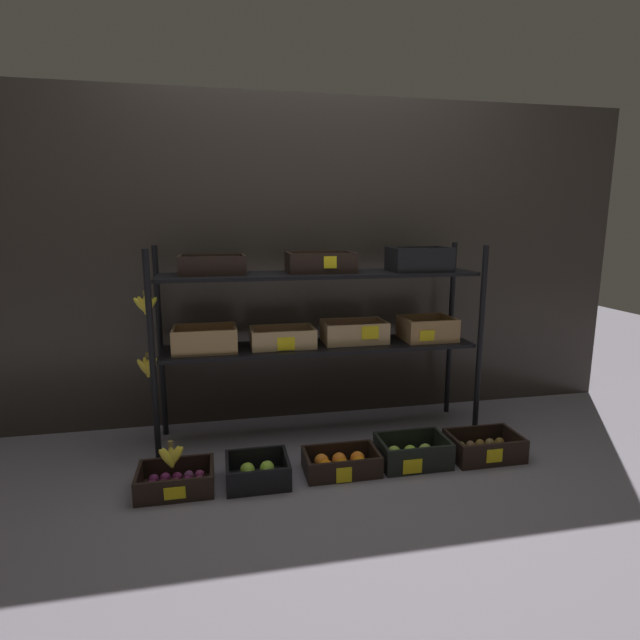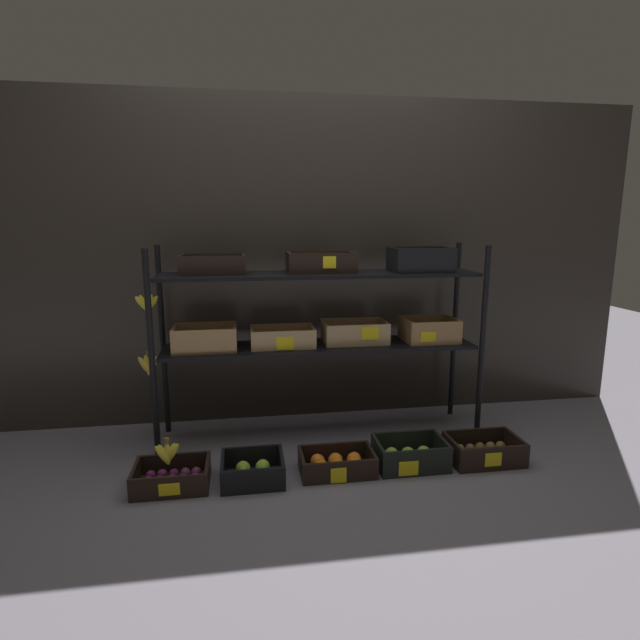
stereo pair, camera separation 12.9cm
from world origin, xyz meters
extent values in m
plane|color=slate|center=(0.00, 0.00, 0.00)|extent=(10.00, 10.00, 0.00)
cube|color=#2D2823|center=(0.00, 0.39, 0.99)|extent=(4.19, 0.12, 1.98)
cylinder|color=black|center=(-0.90, -0.19, 0.56)|extent=(0.03, 0.03, 1.11)
cylinder|color=black|center=(0.90, -0.19, 0.56)|extent=(0.03, 0.03, 1.11)
cylinder|color=black|center=(-0.90, 0.19, 0.56)|extent=(0.03, 0.03, 1.11)
cylinder|color=black|center=(0.90, 0.19, 0.56)|extent=(0.03, 0.03, 1.11)
cube|color=black|center=(0.00, 0.00, 0.54)|extent=(1.76, 0.34, 0.02)
cube|color=black|center=(0.00, 0.00, 0.95)|extent=(1.76, 0.34, 0.02)
cube|color=tan|center=(-0.64, 0.00, 0.55)|extent=(0.34, 0.24, 0.01)
cube|color=tan|center=(-0.64, -0.11, 0.62)|extent=(0.34, 0.02, 0.12)
cube|color=tan|center=(-0.64, 0.11, 0.62)|extent=(0.34, 0.02, 0.12)
cube|color=tan|center=(-0.80, 0.00, 0.62)|extent=(0.02, 0.20, 0.12)
cube|color=tan|center=(-0.48, 0.00, 0.62)|extent=(0.02, 0.20, 0.12)
sphere|color=orange|center=(-0.72, -0.04, 0.60)|extent=(0.07, 0.07, 0.07)
sphere|color=orange|center=(-0.64, -0.04, 0.60)|extent=(0.07, 0.07, 0.07)
sphere|color=orange|center=(-0.56, -0.03, 0.60)|extent=(0.07, 0.07, 0.07)
sphere|color=orange|center=(-0.72, 0.03, 0.60)|extent=(0.07, 0.07, 0.07)
sphere|color=orange|center=(-0.64, 0.03, 0.60)|extent=(0.07, 0.07, 0.07)
sphere|color=orange|center=(-0.57, 0.03, 0.60)|extent=(0.07, 0.07, 0.07)
cube|color=tan|center=(-0.21, 0.01, 0.55)|extent=(0.36, 0.22, 0.01)
cube|color=tan|center=(-0.21, -0.09, 0.61)|extent=(0.36, 0.02, 0.10)
cube|color=tan|center=(-0.21, 0.12, 0.61)|extent=(0.36, 0.02, 0.10)
cube|color=tan|center=(-0.38, 0.01, 0.61)|extent=(0.02, 0.19, 0.10)
cube|color=tan|center=(-0.04, 0.01, 0.61)|extent=(0.02, 0.19, 0.10)
sphere|color=orange|center=(-0.31, -0.02, 0.59)|extent=(0.06, 0.06, 0.06)
sphere|color=orange|center=(-0.24, -0.03, 0.59)|extent=(0.06, 0.06, 0.06)
sphere|color=orange|center=(-0.18, -0.02, 0.59)|extent=(0.06, 0.06, 0.06)
sphere|color=orange|center=(-0.11, -0.03, 0.59)|extent=(0.06, 0.06, 0.06)
sphere|color=orange|center=(-0.31, 0.04, 0.59)|extent=(0.06, 0.06, 0.06)
sphere|color=orange|center=(-0.25, 0.04, 0.59)|extent=(0.06, 0.06, 0.06)
sphere|color=orange|center=(-0.18, 0.04, 0.59)|extent=(0.06, 0.06, 0.06)
sphere|color=orange|center=(-0.11, 0.04, 0.59)|extent=(0.06, 0.06, 0.06)
cube|color=yellow|center=(-0.21, -0.10, 0.59)|extent=(0.10, 0.01, 0.08)
cube|color=tan|center=(0.21, 0.03, 0.55)|extent=(0.37, 0.23, 0.01)
cube|color=tan|center=(0.21, -0.07, 0.62)|extent=(0.37, 0.02, 0.11)
cube|color=tan|center=(0.21, 0.14, 0.62)|extent=(0.37, 0.02, 0.11)
cube|color=tan|center=(0.03, 0.03, 0.62)|extent=(0.02, 0.19, 0.11)
cube|color=tan|center=(0.39, 0.03, 0.62)|extent=(0.02, 0.19, 0.11)
sphere|color=red|center=(0.12, 0.00, 0.60)|extent=(0.07, 0.07, 0.07)
sphere|color=red|center=(0.21, 0.01, 0.60)|extent=(0.07, 0.07, 0.07)
sphere|color=red|center=(0.30, 0.00, 0.60)|extent=(0.07, 0.07, 0.07)
sphere|color=red|center=(0.12, 0.07, 0.60)|extent=(0.07, 0.07, 0.07)
sphere|color=red|center=(0.21, 0.06, 0.60)|extent=(0.07, 0.07, 0.07)
sphere|color=red|center=(0.30, 0.07, 0.60)|extent=(0.07, 0.07, 0.07)
cube|color=yellow|center=(0.27, -0.08, 0.62)|extent=(0.10, 0.01, 0.08)
cube|color=#A87F51|center=(0.66, 0.01, 0.55)|extent=(0.30, 0.25, 0.01)
cube|color=#A87F51|center=(0.66, -0.11, 0.62)|extent=(0.30, 0.02, 0.12)
cube|color=#A87F51|center=(0.66, 0.13, 0.62)|extent=(0.30, 0.02, 0.12)
cube|color=#A87F51|center=(0.51, 0.01, 0.62)|extent=(0.02, 0.22, 0.12)
cube|color=#A87F51|center=(0.80, 0.01, 0.62)|extent=(0.02, 0.22, 0.12)
ellipsoid|color=yellow|center=(0.58, -0.03, 0.60)|extent=(0.06, 0.06, 0.08)
ellipsoid|color=yellow|center=(0.65, -0.03, 0.60)|extent=(0.06, 0.06, 0.08)
ellipsoid|color=yellow|center=(0.72, -0.03, 0.60)|extent=(0.06, 0.06, 0.08)
ellipsoid|color=yellow|center=(0.59, 0.05, 0.60)|extent=(0.06, 0.06, 0.08)
ellipsoid|color=yellow|center=(0.66, 0.05, 0.60)|extent=(0.06, 0.06, 0.08)
ellipsoid|color=yellow|center=(0.72, 0.05, 0.60)|extent=(0.06, 0.06, 0.08)
cube|color=yellow|center=(0.60, -0.12, 0.60)|extent=(0.09, 0.01, 0.06)
cube|color=black|center=(-0.58, 0.04, 0.97)|extent=(0.35, 0.25, 0.01)
cube|color=black|center=(-0.58, -0.07, 1.02)|extent=(0.35, 0.02, 0.09)
cube|color=black|center=(-0.58, 0.16, 1.02)|extent=(0.35, 0.02, 0.09)
cube|color=black|center=(-0.75, 0.04, 1.02)|extent=(0.02, 0.21, 0.09)
cube|color=black|center=(-0.42, 0.04, 1.02)|extent=(0.02, 0.21, 0.09)
ellipsoid|color=brown|center=(-0.69, 0.00, 1.01)|extent=(0.05, 0.05, 0.07)
ellipsoid|color=brown|center=(-0.62, 0.00, 1.01)|extent=(0.05, 0.05, 0.07)
ellipsoid|color=brown|center=(-0.55, 0.00, 1.01)|extent=(0.05, 0.05, 0.07)
ellipsoid|color=brown|center=(-0.48, 0.00, 1.01)|extent=(0.05, 0.05, 0.07)
ellipsoid|color=brown|center=(-0.68, 0.09, 1.01)|extent=(0.05, 0.05, 0.07)
ellipsoid|color=brown|center=(-0.62, 0.08, 1.01)|extent=(0.05, 0.05, 0.07)
ellipsoid|color=brown|center=(-0.55, 0.09, 1.01)|extent=(0.05, 0.05, 0.07)
ellipsoid|color=brown|center=(-0.48, 0.08, 1.01)|extent=(0.05, 0.05, 0.07)
cube|color=black|center=(0.01, 0.03, 0.97)|extent=(0.37, 0.24, 0.01)
cube|color=black|center=(0.01, -0.09, 1.02)|extent=(0.37, 0.02, 0.10)
cube|color=black|center=(0.01, 0.14, 1.02)|extent=(0.37, 0.02, 0.10)
cube|color=black|center=(-0.17, 0.03, 1.02)|extent=(0.02, 0.20, 0.10)
cube|color=black|center=(0.19, 0.03, 1.02)|extent=(0.02, 0.20, 0.10)
sphere|color=gold|center=(-0.08, 0.00, 1.01)|extent=(0.07, 0.07, 0.07)
sphere|color=#D5B457|center=(0.01, -0.01, 1.01)|extent=(0.07, 0.07, 0.07)
sphere|color=#DEB357|center=(0.10, -0.01, 1.01)|extent=(0.07, 0.07, 0.07)
sphere|color=gold|center=(-0.08, 0.06, 1.01)|extent=(0.07, 0.07, 0.07)
sphere|color=#E7B453|center=(0.01, 0.06, 1.01)|extent=(0.07, 0.07, 0.07)
sphere|color=#DFC455|center=(0.10, 0.05, 1.01)|extent=(0.07, 0.07, 0.07)
cube|color=yellow|center=(0.04, -0.10, 1.03)|extent=(0.07, 0.01, 0.06)
cube|color=black|center=(0.57, -0.02, 0.97)|extent=(0.34, 0.23, 0.01)
cube|color=black|center=(0.57, -0.13, 1.04)|extent=(0.34, 0.02, 0.12)
cube|color=black|center=(0.57, 0.08, 1.04)|extent=(0.34, 0.02, 0.12)
cube|color=black|center=(0.41, -0.02, 1.04)|extent=(0.02, 0.20, 0.12)
cube|color=black|center=(0.74, -0.02, 1.04)|extent=(0.02, 0.20, 0.12)
ellipsoid|color=#ADBB5A|center=(0.50, -0.06, 1.02)|extent=(0.07, 0.07, 0.09)
ellipsoid|color=tan|center=(0.57, -0.06, 1.02)|extent=(0.07, 0.07, 0.09)
ellipsoid|color=#AFB253|center=(0.65, -0.06, 1.02)|extent=(0.07, 0.07, 0.09)
ellipsoid|color=gold|center=(0.49, 0.01, 1.02)|extent=(0.07, 0.07, 0.09)
ellipsoid|color=#ABB755|center=(0.57, 0.01, 1.02)|extent=(0.07, 0.07, 0.09)
ellipsoid|color=tan|center=(0.65, 0.00, 1.02)|extent=(0.07, 0.07, 0.09)
cylinder|color=brown|center=(-0.94, -0.06, 0.56)|extent=(0.02, 0.02, 0.02)
ellipsoid|color=gold|center=(-0.96, -0.07, 0.49)|extent=(0.09, 0.03, 0.11)
ellipsoid|color=yellow|center=(-0.94, -0.05, 0.49)|extent=(0.05, 0.03, 0.12)
ellipsoid|color=yellow|center=(-0.93, -0.07, 0.49)|extent=(0.05, 0.03, 0.12)
ellipsoid|color=yellow|center=(-0.92, -0.07, 0.49)|extent=(0.09, 0.03, 0.11)
cylinder|color=brown|center=(-0.94, 0.00, 0.87)|extent=(0.02, 0.02, 0.02)
ellipsoid|color=yellow|center=(-0.96, 0.00, 0.81)|extent=(0.09, 0.03, 0.10)
ellipsoid|color=yellow|center=(-0.95, 0.00, 0.81)|extent=(0.07, 0.03, 0.11)
ellipsoid|color=yellow|center=(-0.94, 0.00, 0.81)|extent=(0.03, 0.03, 0.11)
ellipsoid|color=yellow|center=(-0.93, 0.00, 0.81)|extent=(0.06, 0.03, 0.11)
ellipsoid|color=yellow|center=(-0.91, 0.01, 0.81)|extent=(0.09, 0.03, 0.10)
cube|color=black|center=(-0.79, -0.48, 0.01)|extent=(0.35, 0.25, 0.01)
cube|color=black|center=(-0.79, -0.59, 0.06)|extent=(0.35, 0.02, 0.10)
cube|color=black|center=(-0.79, -0.36, 0.06)|extent=(0.35, 0.02, 0.10)
cube|color=black|center=(-0.96, -0.48, 0.06)|extent=(0.02, 0.22, 0.10)
cube|color=black|center=(-0.62, -0.48, 0.06)|extent=(0.02, 0.22, 0.10)
sphere|color=brown|center=(-0.90, -0.53, 0.04)|extent=(0.05, 0.05, 0.05)
sphere|color=#632B57|center=(-0.84, -0.53, 0.04)|extent=(0.05, 0.05, 0.05)
sphere|color=#581B53|center=(-0.79, -0.53, 0.04)|extent=(0.05, 0.05, 0.05)
sphere|color=#692A4D|center=(-0.73, -0.53, 0.04)|extent=(0.05, 0.05, 0.05)
sphere|color=#5E2954|center=(-0.68, -0.53, 0.04)|extent=(0.05, 0.05, 0.05)
sphere|color=#62204A|center=(-0.90, -0.47, 0.04)|extent=(0.05, 0.05, 0.05)
sphere|color=#672D48|center=(-0.85, -0.48, 0.04)|extent=(0.05, 0.05, 0.05)
sphere|color=#6C2A47|center=(-0.79, -0.47, 0.04)|extent=(0.05, 0.05, 0.05)
sphere|color=#651B4F|center=(-0.74, -0.48, 0.04)|extent=(0.05, 0.05, 0.05)
sphere|color=#682948|center=(-0.68, -0.48, 0.04)|extent=(0.05, 0.05, 0.05)
sphere|color=#5D1D4C|center=(-0.90, -0.42, 0.04)|extent=(0.05, 0.05, 0.05)
sphere|color=#6A2053|center=(-0.84, -0.42, 0.04)|extent=(0.05, 0.05, 0.05)
sphere|color=#5E1A45|center=(-0.79, -0.42, 0.04)|extent=(0.05, 0.05, 0.05)
sphere|color=#592C52|center=(-0.73, -0.42, 0.04)|extent=(0.05, 0.05, 0.05)
sphere|color=#6B244B|center=(-0.68, -0.42, 0.04)|extent=(0.05, 0.05, 0.05)
cube|color=yellow|center=(-0.78, -0.60, 0.05)|extent=(0.09, 0.01, 0.06)
cube|color=black|center=(-0.41, -0.48, 0.01)|extent=(0.30, 0.26, 0.01)
cube|color=black|center=(-0.41, -0.60, 0.07)|extent=(0.30, 0.02, 0.11)
cube|color=black|center=(-0.41, -0.36, 0.07)|extent=(0.30, 0.02, 0.11)
cube|color=black|center=(-0.55, -0.48, 0.07)|extent=(0.02, 0.23, 0.11)
cube|color=black|center=(-0.26, -0.48, 0.07)|extent=(0.02, 0.23, 0.11)
sphere|color=#96C73A|center=(-0.45, -0.52, 0.05)|extent=(0.07, 0.07, 0.07)
sphere|color=#87B03B|center=(-0.36, -0.52, 0.05)|extent=(0.07, 0.07, 0.07)
sphere|color=#8DBD34|center=(-0.45, -0.44, 0.05)|extent=(0.07, 0.07, 0.07)
sphere|color=#94C737|center=(-0.36, -0.44, 0.05)|extent=(0.07, 0.07, 0.07)
cube|color=black|center=(0.01, -0.46, 0.01)|extent=(0.37, 0.23, 0.01)
cube|color=black|center=(0.01, -0.57, 0.06)|extent=(0.37, 0.02, 0.10)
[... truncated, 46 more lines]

